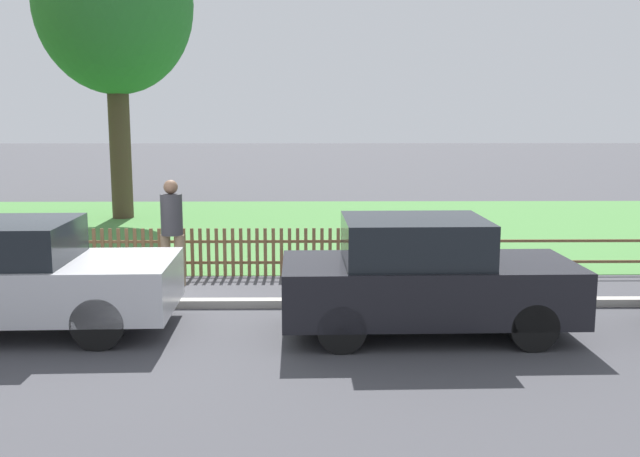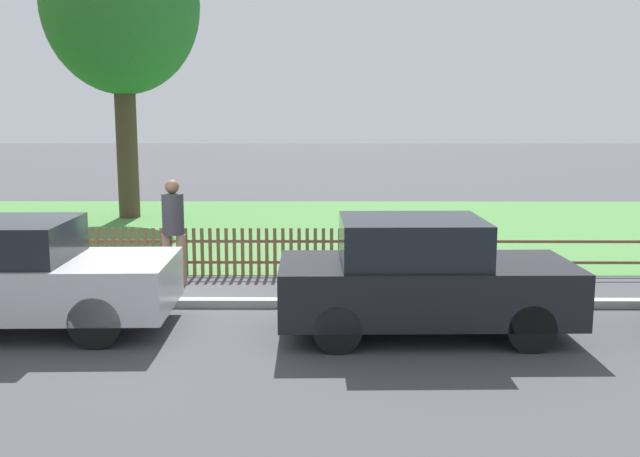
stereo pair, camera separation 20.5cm
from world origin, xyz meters
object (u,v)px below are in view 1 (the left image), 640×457
object	(u,v)px
covered_motorcycle	(408,252)
tree_mid_park	(114,5)
parked_car_navy_estate	(7,276)
pedestrian_near_fence	(172,226)
parked_car_red_compact	(424,277)

from	to	relation	value
covered_motorcycle	tree_mid_park	xyz separation A→B (m)	(-6.90, 8.41, 5.13)
parked_car_navy_estate	pedestrian_near_fence	world-z (taller)	pedestrian_near_fence
parked_car_red_compact	tree_mid_park	distance (m)	13.67
parked_car_red_compact	pedestrian_near_fence	size ratio (longest dim) A/B	2.14
parked_car_navy_estate	covered_motorcycle	world-z (taller)	parked_car_navy_estate
covered_motorcycle	pedestrian_near_fence	bearing A→B (deg)	170.91
tree_mid_park	pedestrian_near_fence	size ratio (longest dim) A/B	4.58
tree_mid_park	pedestrian_near_fence	world-z (taller)	tree_mid_park
tree_mid_park	pedestrian_near_fence	distance (m)	9.77
covered_motorcycle	parked_car_navy_estate	bearing A→B (deg)	-162.12
covered_motorcycle	pedestrian_near_fence	world-z (taller)	pedestrian_near_fence
pedestrian_near_fence	covered_motorcycle	bearing A→B (deg)	5.88
parked_car_navy_estate	parked_car_red_compact	distance (m)	5.55
covered_motorcycle	tree_mid_park	bearing A→B (deg)	126.09
pedestrian_near_fence	tree_mid_park	bearing A→B (deg)	121.86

